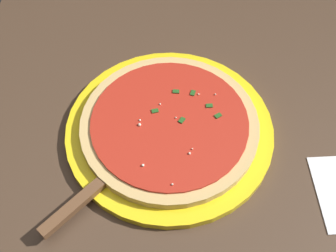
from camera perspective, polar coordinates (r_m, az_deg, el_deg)
The scene contains 4 objects.
restaurant_table at distance 0.87m, azimuth 0.08°, elevation -9.19°, with size 1.13×0.79×0.77m.
serving_plate at distance 0.77m, azimuth -0.00°, elevation -0.52°, with size 0.37×0.37×0.02m, color yellow.
pizza at distance 0.76m, azimuth 0.00°, elevation 0.23°, with size 0.31×0.31×0.02m.
pizza_server at distance 0.71m, azimuth -9.69°, elevation -8.23°, with size 0.19×0.18×0.01m.
Camera 1 is at (-0.38, -0.01, 1.42)m, focal length 46.20 mm.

